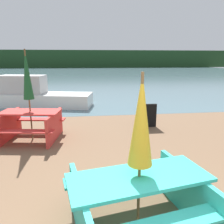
% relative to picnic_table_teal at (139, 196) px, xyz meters
% --- Properties ---
extents(water, '(60.00, 50.00, 0.00)m').
position_rel_picnic_table_teal_xyz_m(water, '(0.01, 30.73, -0.45)').
color(water, slate).
rests_on(water, ground_plane).
extents(far_treeline, '(80.00, 1.60, 4.00)m').
position_rel_picnic_table_teal_xyz_m(far_treeline, '(0.01, 50.73, 1.55)').
color(far_treeline, '#1E3D1E').
rests_on(far_treeline, water).
extents(picnic_table_teal, '(1.99, 1.69, 0.73)m').
position_rel_picnic_table_teal_xyz_m(picnic_table_teal, '(0.00, 0.00, 0.00)').
color(picnic_table_teal, '#33B7A8').
rests_on(picnic_table_teal, ground_plane).
extents(picnic_table_red, '(1.71, 1.59, 0.79)m').
position_rel_picnic_table_teal_xyz_m(picnic_table_red, '(-2.11, 3.47, 0.01)').
color(picnic_table_red, red).
rests_on(picnic_table_red, ground_plane).
extents(umbrella_darkgreen, '(0.27, 0.27, 2.38)m').
position_rel_picnic_table_teal_xyz_m(umbrella_darkgreen, '(-2.11, 3.47, 1.28)').
color(umbrella_darkgreen, brown).
rests_on(umbrella_darkgreen, ground_plane).
extents(umbrella_gold, '(0.30, 0.30, 2.01)m').
position_rel_picnic_table_teal_xyz_m(umbrella_gold, '(0.00, 0.00, 0.99)').
color(umbrella_gold, brown).
rests_on(umbrella_gold, ground_plane).
extents(boat, '(4.79, 2.24, 1.41)m').
position_rel_picnic_table_teal_xyz_m(boat, '(-2.93, 7.86, 0.05)').
color(boat, silver).
rests_on(boat, water).
extents(signboard, '(0.55, 0.08, 0.75)m').
position_rel_picnic_table_teal_xyz_m(signboard, '(1.32, 4.17, -0.08)').
color(signboard, black).
rests_on(signboard, ground_plane).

